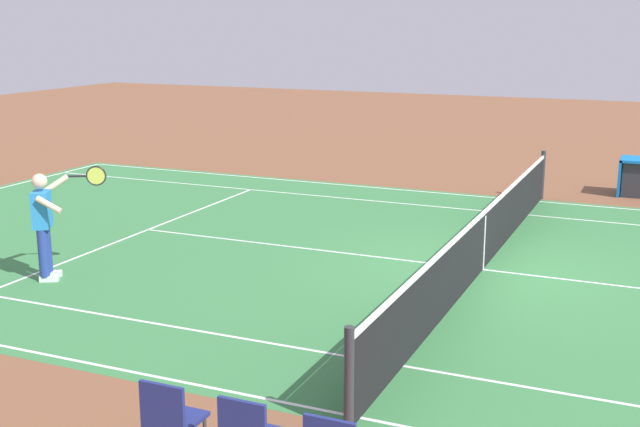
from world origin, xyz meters
TOP-DOWN VIEW (x-y plane):
  - ground_plane at (0.00, 0.00)m, footprint 60.00×60.00m
  - court_slab at (0.00, 0.00)m, footprint 24.20×11.40m
  - court_line_markings at (0.00, 0.00)m, footprint 23.85×11.05m
  - tennis_net at (0.00, 0.00)m, footprint 0.10×11.70m
  - tennis_player_near at (6.02, 3.14)m, footprint 0.85×1.01m
  - spectator_chair_2 at (1.16, 7.09)m, footprint 0.44×0.44m

SIDE VIEW (x-z plane):
  - ground_plane at x=0.00m, z-range 0.00..0.00m
  - court_slab at x=0.00m, z-range 0.00..0.00m
  - court_line_markings at x=0.00m, z-range 0.00..0.01m
  - tennis_net at x=0.00m, z-range -0.05..1.03m
  - spectator_chair_2 at x=1.16m, z-range 0.08..0.96m
  - tennis_player_near at x=6.02m, z-range 0.08..1.78m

